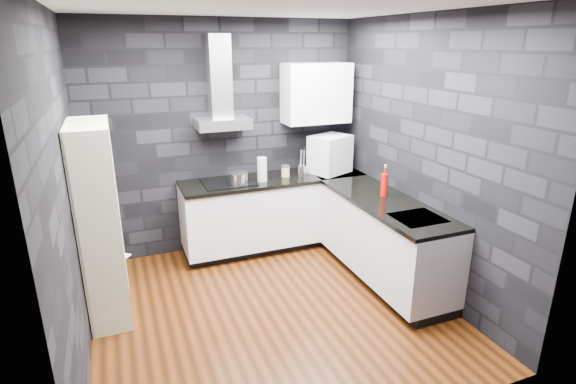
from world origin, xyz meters
TOP-DOWN VIEW (x-y plane):
  - ground at (0.00, 0.00)m, footprint 3.20×3.20m
  - ceiling at (0.00, 0.00)m, footprint 3.20×3.20m
  - wall_back at (0.00, 1.62)m, footprint 3.20×0.05m
  - wall_front at (0.00, -1.62)m, footprint 3.20×0.05m
  - wall_left at (-1.62, 0.00)m, footprint 0.05×3.20m
  - wall_right at (1.62, 0.00)m, footprint 0.05×3.20m
  - toekick_back at (0.50, 1.34)m, footprint 2.18×0.50m
  - toekick_right at (1.34, 0.10)m, footprint 0.50×1.78m
  - counter_back_cab at (0.50, 1.30)m, footprint 2.20×0.60m
  - counter_right_cab at (1.30, 0.10)m, footprint 0.60×1.80m
  - counter_back_top at (0.50, 1.29)m, footprint 2.20×0.62m
  - counter_right_top at (1.29, 0.10)m, footprint 0.62×1.80m
  - counter_corner_top at (1.30, 1.30)m, footprint 0.62×0.62m
  - hood_body at (-0.05, 1.43)m, footprint 0.60×0.34m
  - hood_chimney at (-0.05, 1.50)m, footprint 0.24×0.20m
  - upper_cabinet at (1.10, 1.43)m, footprint 0.80×0.35m
  - cooktop at (-0.05, 1.30)m, footprint 0.58×0.50m
  - sink_rim at (1.30, -0.40)m, footprint 0.44×0.40m
  - pot at (0.04, 1.17)m, footprint 0.26×0.26m
  - glass_vase at (0.33, 1.22)m, footprint 0.13×0.13m
  - storage_jar at (0.65, 1.29)m, footprint 0.12×0.12m
  - utensil_crock at (0.84, 1.24)m, footprint 0.12×0.12m
  - appliance_garage at (1.22, 1.26)m, footprint 0.57×0.51m
  - red_bottle at (1.35, 0.24)m, footprint 0.09×0.09m
  - bookshelf at (-1.42, 0.52)m, footprint 0.54×0.86m
  - fruit_bowl at (-1.42, 0.47)m, footprint 0.24×0.24m
  - book_red at (-1.42, 0.67)m, footprint 0.16×0.11m
  - book_second at (-1.40, 0.67)m, footprint 0.15×0.12m

SIDE VIEW (x-z plane):
  - ground at x=0.00m, z-range 0.00..0.00m
  - toekick_back at x=0.50m, z-range 0.00..0.10m
  - toekick_right at x=1.34m, z-range 0.00..0.10m
  - counter_back_cab at x=0.50m, z-range 0.10..0.86m
  - counter_right_cab at x=1.30m, z-range 0.10..0.86m
  - book_red at x=-1.42m, z-range 0.45..0.69m
  - book_second at x=-1.40m, z-range 0.48..0.71m
  - counter_back_top at x=0.50m, z-range 0.86..0.90m
  - counter_right_top at x=1.29m, z-range 0.86..0.90m
  - counter_corner_top at x=1.30m, z-range 0.86..0.90m
  - sink_rim at x=1.30m, z-range 0.89..0.90m
  - bookshelf at x=-1.42m, z-range 0.00..1.80m
  - cooktop at x=-0.05m, z-range 0.90..0.91m
  - fruit_bowl at x=-1.42m, z-range 0.91..0.97m
  - storage_jar at x=0.65m, z-range 0.90..1.02m
  - utensil_crock at x=0.84m, z-range 0.90..1.03m
  - pot at x=0.04m, z-range 0.91..1.03m
  - red_bottle at x=1.35m, z-range 0.90..1.14m
  - glass_vase at x=0.33m, z-range 0.90..1.18m
  - appliance_garage at x=1.22m, z-range 0.89..1.36m
  - wall_back at x=0.00m, z-range 0.00..2.70m
  - wall_front at x=0.00m, z-range 0.00..2.70m
  - wall_left at x=-1.62m, z-range 0.00..2.70m
  - wall_right at x=1.62m, z-range 0.00..2.70m
  - hood_body at x=-0.05m, z-range 1.50..1.62m
  - upper_cabinet at x=1.10m, z-range 1.50..2.20m
  - hood_chimney at x=-0.05m, z-range 1.62..2.52m
  - ceiling at x=0.00m, z-range 2.70..2.70m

